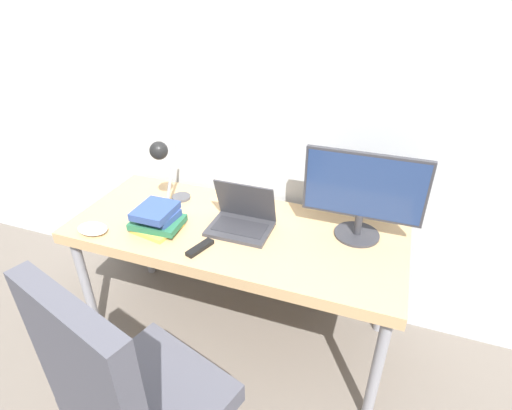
% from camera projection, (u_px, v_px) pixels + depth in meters
% --- Properties ---
extents(ground_plane, '(12.00, 12.00, 0.00)m').
position_uv_depth(ground_plane, '(213.00, 377.00, 2.07)').
color(ground_plane, '#70665B').
extents(wall_back, '(8.00, 0.05, 2.60)m').
position_uv_depth(wall_back, '(263.00, 90.00, 2.03)').
color(wall_back, silver).
rests_on(wall_back, ground_plane).
extents(desk, '(1.66, 0.69, 0.71)m').
position_uv_depth(desk, '(235.00, 238.00, 2.02)').
color(desk, tan).
rests_on(desk, ground_plane).
extents(laptop, '(0.31, 0.23, 0.23)m').
position_uv_depth(laptop, '(242.00, 219.00, 1.97)').
color(laptop, '#38383D').
rests_on(laptop, desk).
extents(monitor, '(0.55, 0.22, 0.43)m').
position_uv_depth(monitor, '(363.00, 192.00, 1.82)').
color(monitor, '#333338').
rests_on(monitor, desk).
extents(desk_lamp, '(0.10, 0.25, 0.40)m').
position_uv_depth(desk_lamp, '(164.00, 162.00, 2.01)').
color(desk_lamp, '#4C4C51').
rests_on(desk_lamp, desk).
extents(office_chair, '(0.62, 0.60, 1.09)m').
position_uv_depth(office_chair, '(126.00, 394.00, 1.34)').
color(office_chair, black).
rests_on(office_chair, ground_plane).
extents(book_stack, '(0.25, 0.22, 0.12)m').
position_uv_depth(book_stack, '(157.00, 219.00, 1.96)').
color(book_stack, gold).
rests_on(book_stack, desk).
extents(tv_remote, '(0.09, 0.15, 0.02)m').
position_uv_depth(tv_remote, '(200.00, 248.00, 1.84)').
color(tv_remote, black).
rests_on(tv_remote, desk).
extents(game_controller, '(0.16, 0.11, 0.04)m').
position_uv_depth(game_controller, '(93.00, 229.00, 1.95)').
color(game_controller, white).
rests_on(game_controller, desk).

